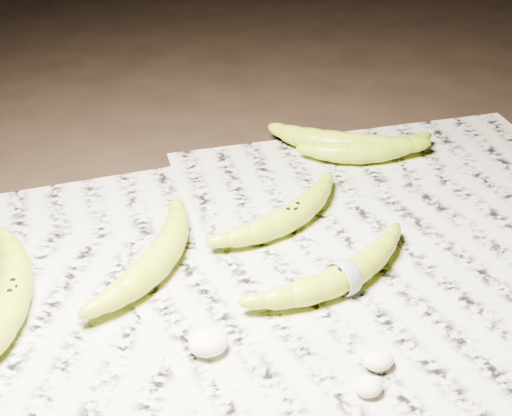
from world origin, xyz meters
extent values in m
plane|color=black|center=(0.00, 0.00, 0.00)|extent=(3.00, 3.00, 0.00)
cube|color=#B6B09C|center=(0.03, -0.03, 0.00)|extent=(0.90, 0.70, 0.01)
torus|color=white|center=(0.09, -0.08, 0.03)|extent=(0.02, 0.04, 0.04)
ellipsoid|color=#F0E9BA|center=(-0.07, -0.14, 0.02)|extent=(0.04, 0.03, 0.02)
ellipsoid|color=#F0E9BA|center=(0.06, -0.23, 0.02)|extent=(0.03, 0.02, 0.02)
ellipsoid|color=#F0E9BA|center=(0.08, -0.20, 0.02)|extent=(0.03, 0.03, 0.02)
camera|label=1|loc=(-0.17, -0.65, 0.52)|focal=50.00mm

